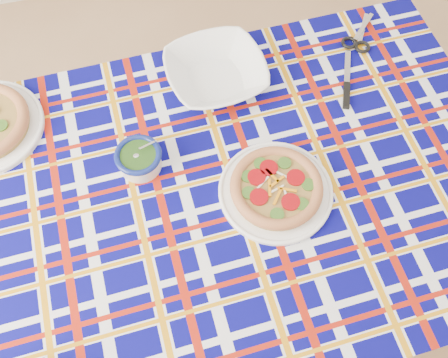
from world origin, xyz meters
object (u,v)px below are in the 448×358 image
object	(u,v)px
dining_table	(211,206)
main_focaccia_plate	(276,187)
pesto_bowl	(139,158)
serving_bowl	(216,73)

from	to	relation	value
dining_table	main_focaccia_plate	size ratio (longest dim) A/B	5.36
main_focaccia_plate	pesto_bowl	bearing A→B (deg)	152.56
dining_table	serving_bowl	xyz separation A→B (m)	(0.11, 0.36, 0.11)
main_focaccia_plate	pesto_bowl	size ratio (longest dim) A/B	2.46
pesto_bowl	serving_bowl	bearing A→B (deg)	40.65
dining_table	serving_bowl	distance (m)	0.39
pesto_bowl	dining_table	bearing A→B (deg)	-38.83
pesto_bowl	serving_bowl	distance (m)	0.35
dining_table	pesto_bowl	bearing A→B (deg)	139.62
pesto_bowl	serving_bowl	xyz separation A→B (m)	(0.27, 0.23, -0.00)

